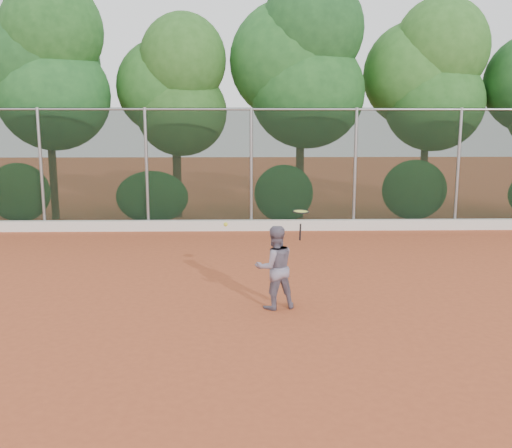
{
  "coord_description": "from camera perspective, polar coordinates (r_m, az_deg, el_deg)",
  "views": [
    {
      "loc": [
        -0.24,
        -9.4,
        3.15
      ],
      "look_at": [
        0.0,
        1.0,
        1.25
      ],
      "focal_mm": 40.0,
      "sensor_mm": 36.0,
      "label": 1
    }
  ],
  "objects": [
    {
      "name": "foliage_backdrop",
      "position": [
        18.43,
        -2.33,
        14.24
      ],
      "size": [
        23.7,
        3.63,
        7.55
      ],
      "color": "#3D2717",
      "rests_on": "ground"
    },
    {
      "name": "concrete_curb",
      "position": [
        16.5,
        -0.46,
        -0.13
      ],
      "size": [
        24.0,
        0.2,
        0.3
      ],
      "primitive_type": "cube",
      "color": "silver",
      "rests_on": "ground"
    },
    {
      "name": "tennis_ball_in_flight",
      "position": [
        9.03,
        -3.05,
        -0.03
      ],
      "size": [
        0.07,
        0.07,
        0.07
      ],
      "color": "yellow",
      "rests_on": "ground"
    },
    {
      "name": "ground",
      "position": [
        9.92,
        0.13,
        -8.17
      ],
      "size": [
        80.0,
        80.0,
        0.0
      ],
      "primitive_type": "plane",
      "color": "#AB4B28",
      "rests_on": "ground"
    },
    {
      "name": "chainlink_fence",
      "position": [
        16.45,
        -0.47,
        5.85
      ],
      "size": [
        24.09,
        0.09,
        3.5
      ],
      "color": "black",
      "rests_on": "ground"
    },
    {
      "name": "tennis_racket",
      "position": [
        9.25,
        4.5,
        1.01
      ],
      "size": [
        0.36,
        0.36,
        0.51
      ],
      "color": "black",
      "rests_on": "ground"
    },
    {
      "name": "tennis_player",
      "position": [
        9.62,
        1.89,
        -4.35
      ],
      "size": [
        0.81,
        0.71,
        1.42
      ],
      "primitive_type": "imported",
      "rotation": [
        0.0,
        0.0,
        3.42
      ],
      "color": "slate",
      "rests_on": "ground"
    }
  ]
}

